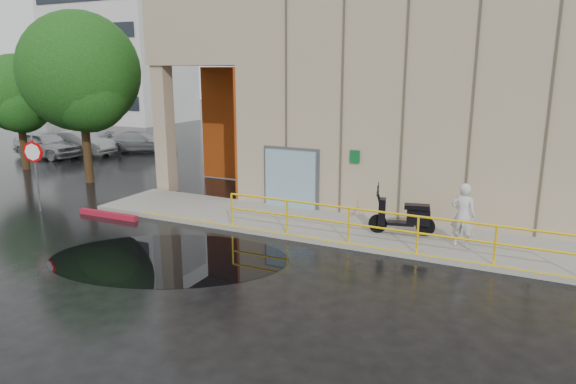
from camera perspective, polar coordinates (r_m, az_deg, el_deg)
name	(u,v)px	position (r m, az deg, el deg)	size (l,w,h in m)	color
ground	(183,266)	(13.41, -11.54, -8.10)	(120.00, 120.00, 0.00)	black
sidewalk	(385,235)	(15.57, 10.77, -4.69)	(20.00, 3.00, 0.15)	gray
building	(464,87)	(21.00, 18.99, 10.98)	(20.00, 10.17, 8.00)	tan
guardrail	(382,229)	(14.08, 10.41, -4.06)	(9.56, 0.06, 1.03)	yellow
distant_building	(119,40)	(52.07, -18.30, 15.79)	(12.00, 8.08, 15.00)	silver
person	(463,215)	(14.61, 18.87, -2.46)	(0.65, 0.43, 1.78)	silver
scooter	(403,206)	(15.26, 12.69, -1.55)	(1.95, 1.01, 1.48)	black
stop_sign	(34,160)	(19.70, -26.37, 3.17)	(0.73, 0.23, 2.48)	#595A5E
red_curb	(108,215)	(18.34, -19.36, -2.39)	(2.40, 0.18, 0.18)	maroon
puddle	(169,258)	(14.03, -13.08, -7.19)	(6.35, 3.91, 0.01)	black
car_a	(47,144)	(32.00, -25.23, 4.81)	(1.73, 4.30, 1.47)	#B4B7BC
car_b	(82,142)	(32.37, -21.94, 5.14)	(1.46, 4.19, 1.38)	#BCBCBE
car_c	(141,142)	(32.16, -16.00, 5.39)	(1.71, 4.20, 1.22)	#B1B3B9
tree_near	(82,77)	(23.65, -21.94, 11.81)	(5.00, 5.00, 7.26)	#322110
tree_far	(18,97)	(28.21, -27.76, 9.37)	(3.76, 3.72, 5.59)	#322110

